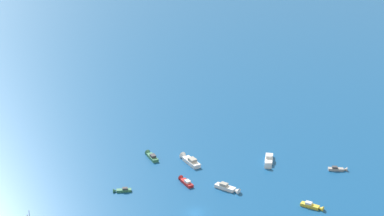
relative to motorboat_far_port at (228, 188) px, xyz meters
The scene contains 9 objects.
ground_plane 14.80m from the motorboat_far_port, 68.48° to the left, with size 2000.00×2000.00×0.00m, color navy.
motorboat_far_port is the anchor object (origin of this frame).
motorboat_far_stbd 29.85m from the motorboat_far_port, 26.39° to the right, with size 5.82×6.32×1.99m.
motorboat_inshore 34.42m from the motorboat_far_port, 144.29° to the right, with size 5.53×2.38×1.56m.
motorboat_offshore 12.33m from the motorboat_far_port, ahead, with size 5.43×5.46×1.78m.
motorboat_trailing 23.28m from the motorboat_far_port, behind, with size 6.17×2.98×1.74m.
motorboat_mid_cluster 20.94m from the motorboat_far_port, 111.85° to the right, with size 3.14×8.73×2.48m.
motorboat_outer_ring_a 19.99m from the motorboat_far_port, 41.96° to the right, with size 7.97×7.84×2.58m.
motorboat_outer_ring_b 28.92m from the motorboat_far_port, 17.64° to the left, with size 5.08×3.05×1.44m.
Camera 1 is at (-37.25, 134.13, 82.51)m, focal length 58.93 mm.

